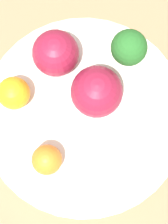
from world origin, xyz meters
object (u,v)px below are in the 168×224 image
Objects in this scene: orange_back at (45,158)px; broccoli at (129,48)px; orange_front at (14,93)px; apple_red at (56,53)px; apple_green at (96,91)px; bowl at (84,116)px.

broccoli is at bearing 179.19° from orange_back.
orange_front reaches higher than orange_back.
orange_front is (0.07, -0.01, -0.01)m from apple_red.
orange_back is (0.17, -0.00, -0.02)m from broccoli.
orange_back is at bearing 31.48° from apple_red.
orange_front is at bearing -33.31° from broccoli.
apple_green is 1.54× the size of orange_front.
apple_green reaches higher than bowl.
apple_red reaches higher than bowl.
broccoli is at bearing 179.45° from apple_green.
apple_red is 0.07m from apple_green.
bowl is at bearing 178.01° from orange_back.
orange_back is (0.08, -0.00, 0.04)m from bowl.
apple_green is 1.71× the size of orange_back.
apple_green is (-0.03, -0.00, 0.05)m from bowl.
orange_back is at bearing -0.81° from broccoli.
orange_front is at bearing -53.76° from apple_green.
bowl is 7.07× the size of orange_back.
broccoli and apple_green have the same top height.
orange_front is (0.03, -0.08, 0.04)m from bowl.
orange_front is 0.09m from orange_back.
orange_back is (0.11, 0.07, -0.01)m from apple_red.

